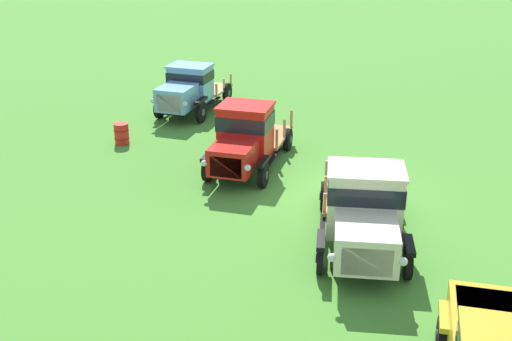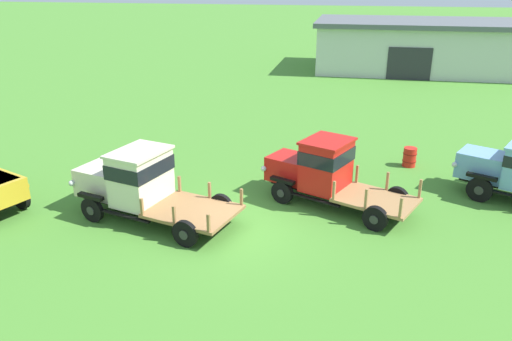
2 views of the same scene
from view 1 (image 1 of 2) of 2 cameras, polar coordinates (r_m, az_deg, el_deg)
name	(u,v)px [view 1 (image 1 of 2)]	position (r m, az deg, el deg)	size (l,w,h in m)	color
ground_plane	(338,199)	(19.72, 7.33, -2.56)	(240.00, 240.00, 0.00)	#47842D
vintage_truck_second_in_line	(364,211)	(16.32, 9.60, -3.61)	(5.94, 3.41, 2.30)	black
vintage_truck_midrow_center	(244,138)	(21.14, -1.03, 2.89)	(5.55, 3.72, 2.30)	black
vintage_truck_far_side	(188,89)	(27.35, -6.06, 7.26)	(5.10, 3.70, 2.08)	black
oil_drum_beside_row	(122,134)	(24.44, -11.86, 3.22)	(0.56, 0.56, 0.81)	red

